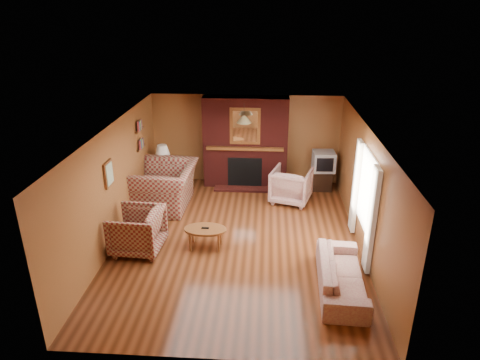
# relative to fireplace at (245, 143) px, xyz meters

# --- Properties ---
(floor) EXTENTS (6.50, 6.50, 0.00)m
(floor) POSITION_rel_fireplace_xyz_m (0.00, -2.98, -1.18)
(floor) COLOR #42200E
(floor) RESTS_ON ground
(ceiling) EXTENTS (6.50, 6.50, 0.00)m
(ceiling) POSITION_rel_fireplace_xyz_m (0.00, -2.98, 1.22)
(ceiling) COLOR silver
(ceiling) RESTS_ON wall_back
(wall_back) EXTENTS (6.50, 0.00, 6.50)m
(wall_back) POSITION_rel_fireplace_xyz_m (0.00, 0.27, 0.02)
(wall_back) COLOR brown
(wall_back) RESTS_ON floor
(wall_front) EXTENTS (6.50, 0.00, 6.50)m
(wall_front) POSITION_rel_fireplace_xyz_m (0.00, -6.23, 0.02)
(wall_front) COLOR brown
(wall_front) RESTS_ON floor
(wall_left) EXTENTS (0.00, 6.50, 6.50)m
(wall_left) POSITION_rel_fireplace_xyz_m (-2.50, -2.98, 0.02)
(wall_left) COLOR brown
(wall_left) RESTS_ON floor
(wall_right) EXTENTS (0.00, 6.50, 6.50)m
(wall_right) POSITION_rel_fireplace_xyz_m (2.50, -2.98, 0.02)
(wall_right) COLOR brown
(wall_right) RESTS_ON floor
(fireplace) EXTENTS (2.20, 0.82, 2.40)m
(fireplace) POSITION_rel_fireplace_xyz_m (0.00, 0.00, 0.00)
(fireplace) COLOR #491210
(fireplace) RESTS_ON floor
(window_right) EXTENTS (0.10, 1.85, 2.00)m
(window_right) POSITION_rel_fireplace_xyz_m (2.45, -3.18, -0.06)
(window_right) COLOR beige
(window_right) RESTS_ON wall_right
(bookshelf) EXTENTS (0.09, 0.55, 0.71)m
(bookshelf) POSITION_rel_fireplace_xyz_m (-2.44, -1.08, 0.48)
(bookshelf) COLOR brown
(bookshelf) RESTS_ON wall_left
(botanical_print) EXTENTS (0.05, 0.40, 0.50)m
(botanical_print) POSITION_rel_fireplace_xyz_m (-2.47, -3.28, 0.37)
(botanical_print) COLOR brown
(botanical_print) RESTS_ON wall_left
(pendant_light) EXTENTS (0.36, 0.36, 0.48)m
(pendant_light) POSITION_rel_fireplace_xyz_m (0.00, -0.68, 0.82)
(pendant_light) COLOR black
(pendant_light) RESTS_ON ceiling
(plaid_loveseat) EXTENTS (1.45, 1.65, 1.04)m
(plaid_loveseat) POSITION_rel_fireplace_xyz_m (-1.85, -1.46, -0.66)
(plaid_loveseat) COLOR maroon
(plaid_loveseat) RESTS_ON floor
(plaid_armchair) EXTENTS (1.03, 1.00, 0.88)m
(plaid_armchair) POSITION_rel_fireplace_xyz_m (-1.95, -3.50, -0.74)
(plaid_armchair) COLOR maroon
(plaid_armchair) RESTS_ON floor
(floral_sofa) EXTENTS (0.84, 1.95, 0.56)m
(floral_sofa) POSITION_rel_fireplace_xyz_m (1.90, -4.50, -0.90)
(floral_sofa) COLOR #B8B08F
(floral_sofa) RESTS_ON floor
(floral_armchair) EXTENTS (1.14, 1.16, 0.85)m
(floral_armchair) POSITION_rel_fireplace_xyz_m (1.19, -0.99, -0.76)
(floral_armchair) COLOR #B8B08F
(floral_armchair) RESTS_ON floor
(coffee_table) EXTENTS (0.85, 0.53, 0.45)m
(coffee_table) POSITION_rel_fireplace_xyz_m (-0.62, -3.30, -0.81)
(coffee_table) COLOR brown
(coffee_table) RESTS_ON floor
(side_table) EXTENTS (0.51, 0.51, 0.64)m
(side_table) POSITION_rel_fireplace_xyz_m (-2.10, -0.53, -0.86)
(side_table) COLOR brown
(side_table) RESTS_ON floor
(table_lamp) EXTENTS (0.37, 0.37, 0.62)m
(table_lamp) POSITION_rel_fireplace_xyz_m (-2.10, -0.53, -0.20)
(table_lamp) COLOR silver
(table_lamp) RESTS_ON side_table
(tv_stand) EXTENTS (0.50, 0.45, 0.53)m
(tv_stand) POSITION_rel_fireplace_xyz_m (2.05, -0.18, -0.92)
(tv_stand) COLOR black
(tv_stand) RESTS_ON floor
(crt_tv) EXTENTS (0.58, 0.58, 0.51)m
(crt_tv) POSITION_rel_fireplace_xyz_m (2.05, -0.19, -0.40)
(crt_tv) COLOR #9B9DA2
(crt_tv) RESTS_ON tv_stand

